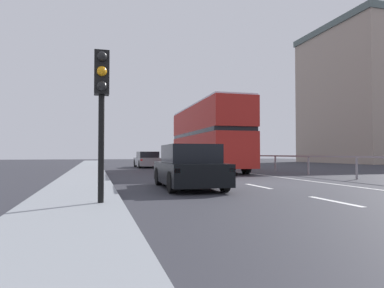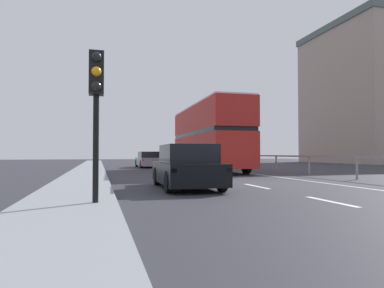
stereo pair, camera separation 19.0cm
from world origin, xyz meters
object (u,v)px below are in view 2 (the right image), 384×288
Objects in this scene: hatchback_car_near at (187,168)px; sedan_car_ahead at (149,160)px; traffic_signal_pole at (96,89)px; double_decker_bus_red at (208,136)px.

hatchback_car_near is 0.89× the size of sedan_car_ahead.
hatchback_car_near is 1.31× the size of traffic_signal_pole.
double_decker_bus_red reaches higher than traffic_signal_pole.
double_decker_bus_red is at bearing -65.56° from sedan_car_ahead.
double_decker_bus_red is 3.50× the size of traffic_signal_pole.
hatchback_car_near reaches higher than sedan_car_ahead.
sedan_car_ahead is at bearing 116.34° from double_decker_bus_red.
hatchback_car_near is 17.37m from sedan_car_ahead.
double_decker_bus_red is 15.97m from traffic_signal_pole.
double_decker_bus_red reaches higher than hatchback_car_near.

